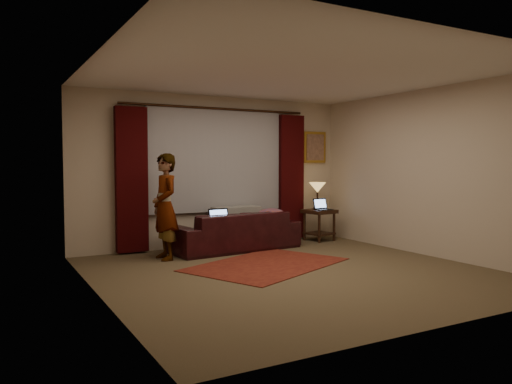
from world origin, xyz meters
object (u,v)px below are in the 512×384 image
tiffany_lamp (317,196)px  person (165,207)px  laptop_sofa (223,218)px  laptop_table (324,204)px  sofa (235,224)px  end_table (319,225)px

tiffany_lamp → person: (-3.14, -0.49, -0.04)m
laptop_sofa → laptop_table: laptop_table is taller
laptop_table → person: person is taller
tiffany_lamp → person: 3.17m
sofa → laptop_table: (1.84, 0.02, 0.25)m
sofa → laptop_sofa: (-0.29, -0.16, 0.13)m
laptop_table → person: (-3.12, -0.26, 0.11)m
end_table → person: (-3.10, -0.37, 0.50)m
person → laptop_sofa: bearing=92.4°
tiffany_lamp → laptop_table: 0.26m
tiffany_lamp → laptop_table: tiffany_lamp is taller
sofa → laptop_table: 1.86m
end_table → tiffany_lamp: size_ratio=1.16×
sofa → laptop_table: sofa is taller
sofa → tiffany_lamp: tiffany_lamp is taller
tiffany_lamp → laptop_table: size_ratio=1.58×
sofa → end_table: size_ratio=3.76×
laptop_sofa → person: person is taller
tiffany_lamp → end_table: bearing=-107.2°
sofa → tiffany_lamp: 1.92m
laptop_sofa → sofa: bearing=22.9°
sofa → person: (-1.28, -0.24, 0.35)m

